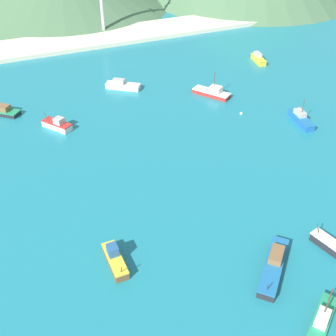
# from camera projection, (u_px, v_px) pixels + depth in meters

# --- Properties ---
(ground) EXTENTS (260.00, 280.00, 0.50)m
(ground) POSITION_uv_depth(u_px,v_px,m) (214.00, 205.00, 71.02)
(ground) COLOR teal
(fishing_boat_0) EXTENTS (3.17, 7.03, 2.45)m
(fishing_boat_0) POSITION_uv_depth(u_px,v_px,m) (258.00, 59.00, 118.89)
(fishing_boat_0) COLOR gold
(fishing_boat_0) RESTS_ON ground
(fishing_boat_1) EXTENTS (1.98, 6.71, 2.87)m
(fishing_boat_1) POSITION_uv_depth(u_px,v_px,m) (115.00, 259.00, 59.94)
(fishing_boat_1) COLOR brown
(fishing_boat_1) RESTS_ON ground
(fishing_boat_5) EXTENTS (8.32, 6.93, 2.36)m
(fishing_boat_5) POSITION_uv_depth(u_px,v_px,m) (122.00, 85.00, 105.39)
(fishing_boat_5) COLOR silver
(fishing_boat_5) RESTS_ON ground
(fishing_boat_7) EXTENTS (7.44, 9.15, 6.22)m
(fishing_boat_7) POSITION_uv_depth(u_px,v_px,m) (212.00, 92.00, 102.23)
(fishing_boat_7) COLOR red
(fishing_boat_7) RESTS_ON ground
(fishing_boat_8) EXTENTS (9.43, 9.29, 2.86)m
(fishing_boat_8) POSITION_uv_depth(u_px,v_px,m) (274.00, 266.00, 59.12)
(fishing_boat_8) COLOR #232328
(fishing_boat_8) RESTS_ON ground
(fishing_boat_10) EXTENTS (5.79, 6.86, 2.93)m
(fishing_boat_10) POSITION_uv_depth(u_px,v_px,m) (57.00, 125.00, 89.92)
(fishing_boat_10) COLOR silver
(fishing_boat_10) RESTS_ON ground
(fishing_boat_11) EXTENTS (7.03, 5.76, 6.69)m
(fishing_boat_11) POSITION_uv_depth(u_px,v_px,m) (322.00, 319.00, 52.25)
(fishing_boat_11) COLOR orange
(fishing_boat_11) RESTS_ON ground
(fishing_boat_13) EXTENTS (3.36, 8.24, 5.39)m
(fishing_boat_13) POSITION_uv_depth(u_px,v_px,m) (301.00, 119.00, 91.87)
(fishing_boat_13) COLOR #1E5BA8
(fishing_boat_13) RESTS_ON ground
(buoy_0) EXTENTS (0.69, 0.69, 0.69)m
(buoy_0) POSITION_uv_depth(u_px,v_px,m) (241.00, 113.00, 95.41)
(buoy_0) COLOR silver
(buoy_0) RESTS_ON ground
(beach_strip) EXTENTS (247.00, 15.81, 1.20)m
(beach_strip) POSITION_uv_depth(u_px,v_px,m) (86.00, 40.00, 132.13)
(beach_strip) COLOR beige
(beach_strip) RESTS_ON ground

